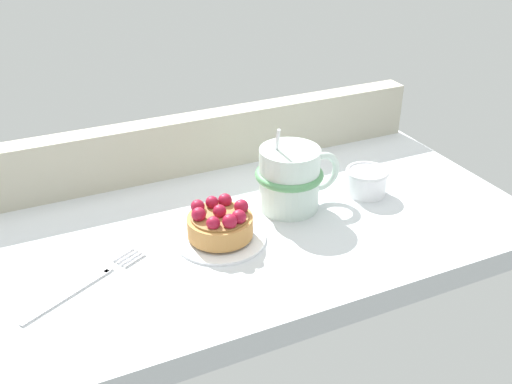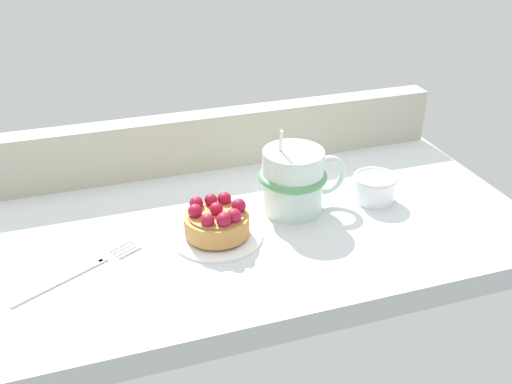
{
  "view_description": "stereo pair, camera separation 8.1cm",
  "coord_description": "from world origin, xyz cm",
  "px_view_note": "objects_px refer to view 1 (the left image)",
  "views": [
    {
      "loc": [
        -26.72,
        -65.3,
        44.48
      ],
      "look_at": [
        3.15,
        -0.67,
        4.99
      ],
      "focal_mm": 41.07,
      "sensor_mm": 36.0,
      "label": 1
    },
    {
      "loc": [
        -19.16,
        -68.29,
        44.48
      ],
      "look_at": [
        3.15,
        -0.67,
        4.99
      ],
      "focal_mm": 41.07,
      "sensor_mm": 36.0,
      "label": 2
    }
  ],
  "objects_px": {
    "coffee_mug": "(291,178)",
    "dessert_fork": "(87,283)",
    "sugar_bowl": "(366,180)",
    "raspberry_tart": "(220,222)",
    "dessert_plate": "(221,237)"
  },
  "relations": [
    {
      "from": "coffee_mug",
      "to": "dessert_fork",
      "type": "bearing_deg",
      "value": -168.39
    },
    {
      "from": "dessert_fork",
      "to": "sugar_bowl",
      "type": "xyz_separation_m",
      "value": [
        0.44,
        0.05,
        0.02
      ]
    },
    {
      "from": "sugar_bowl",
      "to": "dessert_fork",
      "type": "bearing_deg",
      "value": -173.22
    },
    {
      "from": "raspberry_tart",
      "to": "coffee_mug",
      "type": "bearing_deg",
      "value": 17.41
    },
    {
      "from": "dessert_plate",
      "to": "sugar_bowl",
      "type": "xyz_separation_m",
      "value": [
        0.25,
        0.03,
        0.02
      ]
    },
    {
      "from": "dessert_plate",
      "to": "raspberry_tart",
      "type": "xyz_separation_m",
      "value": [
        0.0,
        -0.0,
        0.02
      ]
    },
    {
      "from": "raspberry_tart",
      "to": "coffee_mug",
      "type": "distance_m",
      "value": 0.14
    },
    {
      "from": "dessert_plate",
      "to": "coffee_mug",
      "type": "bearing_deg",
      "value": 17.31
    },
    {
      "from": "dessert_plate",
      "to": "dessert_fork",
      "type": "xyz_separation_m",
      "value": [
        -0.18,
        -0.02,
        -0.0
      ]
    },
    {
      "from": "dessert_plate",
      "to": "coffee_mug",
      "type": "xyz_separation_m",
      "value": [
        0.13,
        0.04,
        0.04
      ]
    },
    {
      "from": "raspberry_tart",
      "to": "coffee_mug",
      "type": "relative_size",
      "value": 0.66
    },
    {
      "from": "raspberry_tart",
      "to": "coffee_mug",
      "type": "xyz_separation_m",
      "value": [
        0.13,
        0.04,
        0.02
      ]
    },
    {
      "from": "dessert_plate",
      "to": "dessert_fork",
      "type": "bearing_deg",
      "value": -172.48
    },
    {
      "from": "dessert_plate",
      "to": "coffee_mug",
      "type": "height_order",
      "value": "coffee_mug"
    },
    {
      "from": "sugar_bowl",
      "to": "raspberry_tart",
      "type": "bearing_deg",
      "value": -173.71
    }
  ]
}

